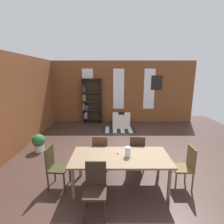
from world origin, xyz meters
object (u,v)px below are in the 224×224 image
(bookshelf_tall, at_px, (90,102))
(armchair_white, at_px, (121,121))
(dining_chair_far_right, at_px, (136,151))
(dining_chair_near_left, at_px, (95,187))
(vase_on_table, at_px, (127,152))
(potted_plant_by_shelf, at_px, (38,142))
(dining_table, at_px, (120,159))
(dining_chair_far_left, at_px, (100,151))
(dining_chair_head_right, at_px, (185,165))
(dining_chair_head_left, at_px, (55,165))

(bookshelf_tall, relative_size, armchair_white, 2.68)
(dining_chair_far_right, height_order, dining_chair_near_left, same)
(vase_on_table, relative_size, potted_plant_by_shelf, 0.37)
(dining_table, xyz_separation_m, bookshelf_tall, (-1.26, 5.13, 0.44))
(vase_on_table, distance_m, dining_chair_far_left, 1.02)
(dining_table, distance_m, armchair_white, 4.44)
(dining_chair_far_right, distance_m, dining_chair_head_right, 1.20)
(dining_chair_far_right, xyz_separation_m, armchair_white, (-0.21, 3.70, -0.23))
(dining_chair_far_right, bearing_deg, dining_chair_head_left, -159.59)
(dining_chair_far_right, xyz_separation_m, dining_chair_near_left, (-0.95, -1.43, 0.00))
(dining_chair_head_right, bearing_deg, vase_on_table, 179.99)
(potted_plant_by_shelf, bearing_deg, dining_chair_far_right, -19.26)
(dining_chair_near_left, height_order, bookshelf_tall, bookshelf_tall)
(dining_chair_far_right, bearing_deg, dining_chair_far_left, -179.99)
(dining_chair_head_right, xyz_separation_m, potted_plant_by_shelf, (-4.01, 1.78, -0.20))
(dining_chair_far_right, height_order, potted_plant_by_shelf, dining_chair_far_right)
(dining_chair_far_right, relative_size, dining_chair_near_left, 1.00)
(dining_table, relative_size, dining_chair_head_right, 2.24)
(dining_chair_near_left, distance_m, armchair_white, 5.19)
(vase_on_table, distance_m, bookshelf_tall, 5.33)
(dining_chair_far_right, bearing_deg, armchair_white, 93.22)
(dining_chair_head_left, bearing_deg, dining_chair_head_right, -0.12)
(vase_on_table, height_order, dining_chair_far_right, same)
(dining_table, distance_m, dining_chair_head_left, 1.45)
(dining_table, relative_size, dining_chair_near_left, 2.24)
(vase_on_table, xyz_separation_m, dining_chair_far_right, (0.31, 0.72, -0.33))
(dining_chair_near_left, height_order, dining_chair_far_left, same)
(dining_chair_far_right, xyz_separation_m, bookshelf_tall, (-1.73, 4.42, 0.59))
(dining_chair_head_right, height_order, potted_plant_by_shelf, dining_chair_head_right)
(dining_chair_far_right, bearing_deg, vase_on_table, -113.33)
(dining_chair_head_right, height_order, dining_chair_near_left, same)
(dining_chair_near_left, xyz_separation_m, potted_plant_by_shelf, (-2.09, 2.50, -0.20))
(dining_chair_head_right, height_order, dining_chair_far_left, same)
(dining_chair_far_left, bearing_deg, armchair_white, 78.56)
(dining_chair_head_right, relative_size, bookshelf_tall, 0.42)
(dining_table, bearing_deg, dining_chair_head_right, -0.01)
(vase_on_table, height_order, dining_chair_head_left, same)
(dining_chair_near_left, bearing_deg, vase_on_table, 48.17)
(dining_table, xyz_separation_m, dining_chair_head_left, (-1.44, 0.01, -0.15))
(dining_chair_head_left, relative_size, potted_plant_by_shelf, 1.64)
(dining_chair_head_right, bearing_deg, potted_plant_by_shelf, 156.05)
(vase_on_table, relative_size, dining_chair_far_right, 0.22)
(dining_table, distance_m, dining_chair_far_right, 0.87)
(dining_chair_far_right, distance_m, armchair_white, 3.71)
(dining_chair_far_right, xyz_separation_m, dining_chair_far_left, (-0.96, -0.00, 0.00))
(dining_chair_far_right, xyz_separation_m, dining_chair_head_left, (-1.91, -0.71, 0.00))
(dining_chair_head_right, bearing_deg, dining_chair_near_left, -159.52)
(vase_on_table, bearing_deg, potted_plant_by_shelf, 146.93)
(vase_on_table, distance_m, dining_chair_near_left, 1.02)
(bookshelf_tall, bearing_deg, dining_chair_near_left, -82.38)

